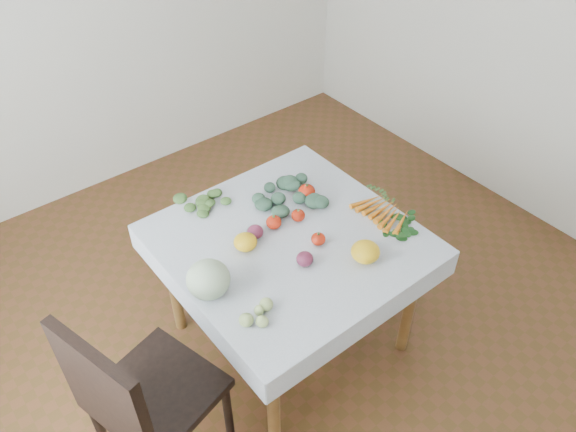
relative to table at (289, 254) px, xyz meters
name	(u,v)px	position (x,y,z in m)	size (l,w,h in m)	color
ground	(289,336)	(0.00, 0.00, -0.65)	(4.00, 4.00, 0.00)	brown
table	(289,254)	(0.00, 0.00, 0.00)	(1.00, 1.00, 0.75)	brown
tablecloth	(289,239)	(0.00, 0.00, 0.10)	(1.12, 1.12, 0.01)	white
chair	(136,397)	(-0.93, -0.20, -0.07)	(0.57, 0.57, 1.02)	black
cabbage	(208,279)	(-0.48, -0.06, 0.19)	(0.19, 0.19, 0.17)	beige
tomato_a	(274,222)	(-0.01, 0.11, 0.14)	(0.08, 0.08, 0.07)	red
tomato_b	(307,192)	(0.26, 0.19, 0.14)	(0.09, 0.09, 0.08)	red
tomato_c	(318,239)	(0.08, -0.11, 0.13)	(0.07, 0.07, 0.06)	red
tomato_d	(298,215)	(0.12, 0.08, 0.13)	(0.07, 0.07, 0.06)	red
heirloom_back	(245,242)	(-0.20, 0.07, 0.14)	(0.11, 0.11, 0.08)	yellow
heirloom_front	(365,252)	(0.18, -0.32, 0.15)	(0.13, 0.13, 0.09)	yellow
onion_a	(255,232)	(-0.12, 0.11, 0.14)	(0.08, 0.08, 0.07)	#5B1A3D
onion_b	(305,259)	(-0.05, -0.18, 0.14)	(0.08, 0.08, 0.07)	#5B1A3D
tomatillo_cluster	(261,318)	(-0.40, -0.32, 0.13)	(0.11, 0.13, 0.05)	#ADCD76
carrot_bunch	(384,211)	(0.48, -0.15, 0.12)	(0.20, 0.31, 0.03)	orange
kale_bunch	(288,199)	(0.16, 0.21, 0.13)	(0.32, 0.31, 0.05)	#375A45
basil_bunch	(399,223)	(0.48, -0.25, 0.11)	(0.24, 0.20, 0.01)	#174B19
dill_bunch	(199,204)	(-0.21, 0.47, 0.12)	(0.25, 0.23, 0.03)	#486F32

